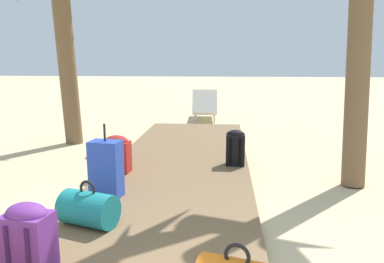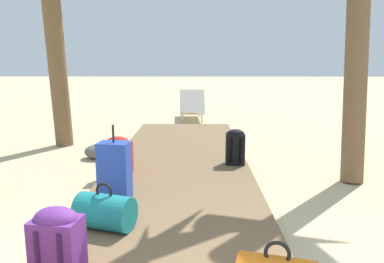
# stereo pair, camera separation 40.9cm
# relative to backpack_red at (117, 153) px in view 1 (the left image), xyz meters

# --- Properties ---
(ground_plane) EXTENTS (60.00, 60.00, 0.00)m
(ground_plane) POSITION_rel_backpack_red_xyz_m (0.77, -0.64, -0.34)
(ground_plane) COLOR #D1BA8C
(boardwalk) EXTENTS (1.96, 7.59, 0.08)m
(boardwalk) POSITION_rel_backpack_red_xyz_m (0.77, 0.11, -0.30)
(boardwalk) COLOR brown
(boardwalk) RESTS_ON ground
(backpack_red) EXTENTS (0.35, 0.26, 0.50)m
(backpack_red) POSITION_rel_backpack_red_xyz_m (0.00, 0.00, 0.00)
(backpack_red) COLOR red
(backpack_red) RESTS_ON boardwalk
(suitcase_blue) EXTENTS (0.35, 0.27, 0.81)m
(suitcase_blue) POSITION_rel_backpack_red_xyz_m (0.14, -0.92, 0.05)
(suitcase_blue) COLOR #2847B7
(suitcase_blue) RESTS_ON boardwalk
(backpack_purple) EXTENTS (0.34, 0.28, 0.53)m
(backpack_purple) POSITION_rel_backpack_red_xyz_m (0.09, -2.49, 0.02)
(backpack_purple) COLOR #6B2D84
(backpack_purple) RESTS_ON boardwalk
(backpack_black) EXTENTS (0.26, 0.21, 0.51)m
(backpack_black) POSITION_rel_backpack_red_xyz_m (1.57, 0.47, 0.01)
(backpack_black) COLOR black
(backpack_black) RESTS_ON boardwalk
(duffel_bag_teal) EXTENTS (0.57, 0.45, 0.43)m
(duffel_bag_teal) POSITION_rel_backpack_red_xyz_m (0.21, -1.66, -0.10)
(duffel_bag_teal) COLOR #197A7F
(duffel_bag_teal) RESTS_ON boardwalk
(lounge_chair) EXTENTS (0.67, 1.54, 0.82)m
(lounge_chair) POSITION_rel_backpack_red_xyz_m (0.90, 4.93, -0.01)
(lounge_chair) COLOR white
(lounge_chair) RESTS_ON ground
(rock_left_near) EXTENTS (0.46, 0.45, 0.22)m
(rock_left_near) POSITION_rel_backpack_red_xyz_m (-0.55, 1.09, -0.23)
(rock_left_near) COLOR #5B5651
(rock_left_near) RESTS_ON ground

